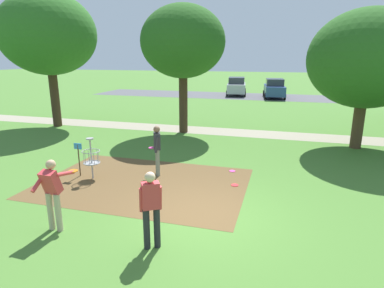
{
  "coord_description": "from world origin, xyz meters",
  "views": [
    {
      "loc": [
        1.8,
        -7.28,
        3.95
      ],
      "look_at": [
        -1.19,
        3.17,
        1.0
      ],
      "focal_mm": 30.38,
      "sensor_mm": 36.0,
      "label": 1
    }
  ],
  "objects_px": {
    "frisbee_mid_grass": "(232,171)",
    "tree_near_right": "(183,42)",
    "disc_golf_basket": "(90,157)",
    "parked_car_center_left": "(274,88)",
    "player_waiting_left": "(151,206)",
    "player_foreground_watching": "(157,148)",
    "frisbee_by_tee": "(235,185)",
    "player_throwing": "(52,191)",
    "tree_mid_left": "(48,34)",
    "parked_car_leftmost": "(236,86)",
    "tree_near_left": "(367,59)"
  },
  "relations": [
    {
      "from": "player_foreground_watching",
      "to": "tree_near_left",
      "type": "relative_size",
      "value": 0.29
    },
    {
      "from": "player_waiting_left",
      "to": "parked_car_center_left",
      "type": "xyz_separation_m",
      "value": [
        1.43,
        27.15,
        -0.05
      ]
    },
    {
      "from": "player_throwing",
      "to": "tree_near_right",
      "type": "xyz_separation_m",
      "value": [
        -0.18,
        10.53,
        3.64
      ]
    },
    {
      "from": "disc_golf_basket",
      "to": "tree_near_right",
      "type": "relative_size",
      "value": 0.21
    },
    {
      "from": "disc_golf_basket",
      "to": "frisbee_mid_grass",
      "type": "xyz_separation_m",
      "value": [
        4.43,
        1.96,
        -0.74
      ]
    },
    {
      "from": "frisbee_by_tee",
      "to": "player_throwing",
      "type": "bearing_deg",
      "value": -133.37
    },
    {
      "from": "player_waiting_left",
      "to": "parked_car_leftmost",
      "type": "xyz_separation_m",
      "value": [
        -2.46,
        28.47,
        -0.05
      ]
    },
    {
      "from": "player_throwing",
      "to": "parked_car_leftmost",
      "type": "bearing_deg",
      "value": 90.02
    },
    {
      "from": "player_waiting_left",
      "to": "frisbee_mid_grass",
      "type": "xyz_separation_m",
      "value": [
        0.88,
        5.18,
        -0.96
      ]
    },
    {
      "from": "tree_near_right",
      "to": "parked_car_leftmost",
      "type": "distance_m",
      "value": 18.26
    },
    {
      "from": "frisbee_by_tee",
      "to": "tree_near_right",
      "type": "xyz_separation_m",
      "value": [
        -3.8,
        6.69,
        4.62
      ]
    },
    {
      "from": "player_throwing",
      "to": "tree_near_right",
      "type": "relative_size",
      "value": 0.26
    },
    {
      "from": "player_waiting_left",
      "to": "tree_mid_left",
      "type": "relative_size",
      "value": 0.23
    },
    {
      "from": "player_waiting_left",
      "to": "parked_car_center_left",
      "type": "relative_size",
      "value": 0.39
    },
    {
      "from": "tree_mid_left",
      "to": "player_foreground_watching",
      "type": "bearing_deg",
      "value": -34.43
    },
    {
      "from": "tree_mid_left",
      "to": "parked_car_center_left",
      "type": "relative_size",
      "value": 1.67
    },
    {
      "from": "player_throwing",
      "to": "parked_car_center_left",
      "type": "xyz_separation_m",
      "value": [
        3.88,
        27.08,
        -0.06
      ]
    },
    {
      "from": "disc_golf_basket",
      "to": "tree_near_right",
      "type": "height_order",
      "value": "tree_near_right"
    },
    {
      "from": "frisbee_mid_grass",
      "to": "tree_mid_left",
      "type": "distance_m",
      "value": 13.1
    },
    {
      "from": "disc_golf_basket",
      "to": "player_foreground_watching",
      "type": "relative_size",
      "value": 0.81
    },
    {
      "from": "player_foreground_watching",
      "to": "parked_car_leftmost",
      "type": "xyz_separation_m",
      "value": [
        -0.93,
        24.33,
        -0.05
      ]
    },
    {
      "from": "parked_car_leftmost",
      "to": "tree_near_left",
      "type": "bearing_deg",
      "value": -66.55
    },
    {
      "from": "parked_car_center_left",
      "to": "disc_golf_basket",
      "type": "bearing_deg",
      "value": -101.73
    },
    {
      "from": "frisbee_by_tee",
      "to": "parked_car_center_left",
      "type": "distance_m",
      "value": 23.26
    },
    {
      "from": "frisbee_by_tee",
      "to": "tree_mid_left",
      "type": "relative_size",
      "value": 0.03
    },
    {
      "from": "player_throwing",
      "to": "tree_near_right",
      "type": "bearing_deg",
      "value": 90.98
    },
    {
      "from": "player_foreground_watching",
      "to": "tree_near_right",
      "type": "height_order",
      "value": "tree_near_right"
    },
    {
      "from": "parked_car_center_left",
      "to": "frisbee_mid_grass",
      "type": "bearing_deg",
      "value": -91.42
    },
    {
      "from": "disc_golf_basket",
      "to": "frisbee_mid_grass",
      "type": "distance_m",
      "value": 4.9
    },
    {
      "from": "tree_mid_left",
      "to": "frisbee_by_tee",
      "type": "bearing_deg",
      "value": -28.5
    },
    {
      "from": "parked_car_leftmost",
      "to": "disc_golf_basket",
      "type": "bearing_deg",
      "value": -92.45
    },
    {
      "from": "disc_golf_basket",
      "to": "player_waiting_left",
      "type": "height_order",
      "value": "player_waiting_left"
    },
    {
      "from": "disc_golf_basket",
      "to": "frisbee_by_tee",
      "type": "bearing_deg",
      "value": 8.27
    },
    {
      "from": "frisbee_mid_grass",
      "to": "tree_mid_left",
      "type": "xyz_separation_m",
      "value": [
        -11.05,
        4.88,
        5.08
      ]
    },
    {
      "from": "disc_golf_basket",
      "to": "player_waiting_left",
      "type": "relative_size",
      "value": 0.81
    },
    {
      "from": "player_foreground_watching",
      "to": "player_waiting_left",
      "type": "height_order",
      "value": "same"
    },
    {
      "from": "frisbee_mid_grass",
      "to": "tree_near_right",
      "type": "relative_size",
      "value": 0.03
    },
    {
      "from": "player_waiting_left",
      "to": "tree_near_left",
      "type": "relative_size",
      "value": 0.29
    },
    {
      "from": "player_throwing",
      "to": "tree_mid_left",
      "type": "distance_m",
      "value": 13.27
    },
    {
      "from": "tree_near_right",
      "to": "tree_mid_left",
      "type": "relative_size",
      "value": 0.88
    },
    {
      "from": "player_waiting_left",
      "to": "parked_car_leftmost",
      "type": "distance_m",
      "value": 28.58
    },
    {
      "from": "disc_golf_basket",
      "to": "tree_mid_left",
      "type": "xyz_separation_m",
      "value": [
        -6.62,
        6.84,
        4.34
      ]
    },
    {
      "from": "tree_mid_left",
      "to": "player_throwing",
      "type": "bearing_deg",
      "value": -52.34
    },
    {
      "from": "disc_golf_basket",
      "to": "frisbee_mid_grass",
      "type": "relative_size",
      "value": 6.39
    },
    {
      "from": "tree_near_right",
      "to": "disc_golf_basket",
      "type": "bearing_deg",
      "value": -97.03
    },
    {
      "from": "tree_mid_left",
      "to": "parked_car_center_left",
      "type": "bearing_deg",
      "value": 55.86
    },
    {
      "from": "disc_golf_basket",
      "to": "parked_car_center_left",
      "type": "height_order",
      "value": "parked_car_center_left"
    },
    {
      "from": "tree_near_left",
      "to": "tree_mid_left",
      "type": "height_order",
      "value": "tree_mid_left"
    },
    {
      "from": "player_foreground_watching",
      "to": "frisbee_by_tee",
      "type": "relative_size",
      "value": 7.54
    },
    {
      "from": "frisbee_mid_grass",
      "to": "parked_car_leftmost",
      "type": "relative_size",
      "value": 0.05
    }
  ]
}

